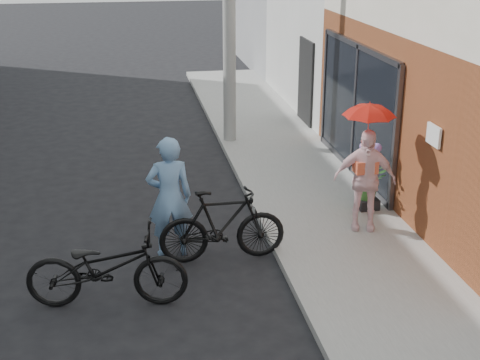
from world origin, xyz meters
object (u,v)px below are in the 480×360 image
object	(u,v)px
officer	(169,197)
bike_left	(107,267)
kimono_woman	(365,180)
bike_right	(222,225)
planter	(367,203)

from	to	relation	value
officer	bike_left	bearing A→B (deg)	53.39
officer	kimono_woman	bearing A→B (deg)	-178.54
officer	kimono_woman	size ratio (longest dim) A/B	1.13
bike_right	kimono_woman	world-z (taller)	kimono_woman
bike_right	planter	distance (m)	2.98
kimono_woman	planter	size ratio (longest dim) A/B	4.79
officer	bike_right	size ratio (longest dim) A/B	1.00
bike_right	planter	world-z (taller)	bike_right
kimono_woman	officer	bearing A→B (deg)	-159.59
bike_left	planter	xyz separation A→B (m)	(4.33, 2.26, -0.33)
kimono_woman	planter	bearing A→B (deg)	80.97
planter	bike_left	bearing A→B (deg)	-152.47
bike_left	officer	bearing A→B (deg)	-27.47
bike_left	kimono_woman	bearing A→B (deg)	-62.07
bike_right	kimono_woman	size ratio (longest dim) A/B	1.13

